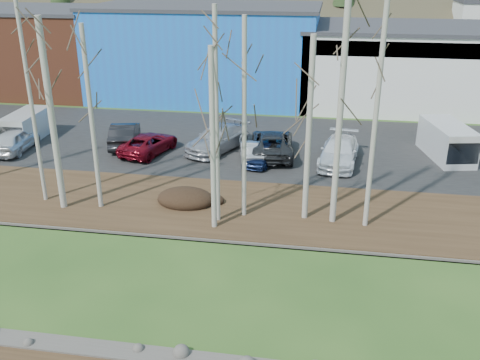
% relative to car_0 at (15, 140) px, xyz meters
% --- Properties ---
extents(near_bank_rocks, '(80.00, 0.80, 0.50)m').
position_rel_car_0_xyz_m(near_bank_rocks, '(15.12, -17.60, -0.90)').
color(near_bank_rocks, '#47423D').
rests_on(near_bank_rocks, ground).
extents(river, '(80.00, 8.00, 0.90)m').
position_rel_car_0_xyz_m(river, '(15.12, -13.50, -0.90)').
color(river, black).
rests_on(river, ground).
extents(far_bank_rocks, '(80.00, 0.80, 0.46)m').
position_rel_car_0_xyz_m(far_bank_rocks, '(15.12, -9.40, -0.90)').
color(far_bank_rocks, '#47423D').
rests_on(far_bank_rocks, ground).
extents(far_bank, '(80.00, 7.00, 0.15)m').
position_rel_car_0_xyz_m(far_bank, '(15.12, -6.20, -0.83)').
color(far_bank, '#382616').
rests_on(far_bank, ground).
extents(parking_lot, '(80.00, 14.00, 0.14)m').
position_rel_car_0_xyz_m(parking_lot, '(15.12, 4.30, -0.83)').
color(parking_lot, black).
rests_on(parking_lot, ground).
extents(building_brick, '(16.32, 12.24, 7.80)m').
position_rel_car_0_xyz_m(building_brick, '(-8.88, 18.30, 3.00)').
color(building_brick, brown).
rests_on(building_brick, ground).
extents(building_blue, '(20.40, 12.24, 8.30)m').
position_rel_car_0_xyz_m(building_blue, '(9.12, 18.30, 3.25)').
color(building_blue, blue).
rests_on(building_blue, ground).
extents(building_white, '(18.36, 12.24, 6.80)m').
position_rel_car_0_xyz_m(building_white, '(27.12, 18.29, 2.51)').
color(building_white, silver).
rests_on(building_white, ground).
extents(dirt_mound, '(3.01, 2.13, 0.59)m').
position_rel_car_0_xyz_m(dirt_mound, '(13.32, -6.17, -0.46)').
color(dirt_mound, black).
rests_on(dirt_mound, far_bank).
extents(birch_1, '(0.20, 0.20, 11.41)m').
position_rel_car_0_xyz_m(birch_1, '(5.81, -6.93, 4.95)').
color(birch_1, beige).
rests_on(birch_1, far_bank).
extents(birch_2, '(0.32, 0.32, 9.54)m').
position_rel_car_0_xyz_m(birch_2, '(7.20, -7.64, 4.02)').
color(birch_2, beige).
rests_on(birch_2, far_bank).
extents(birch_3, '(0.23, 0.23, 9.19)m').
position_rel_car_0_xyz_m(birch_3, '(9.08, -7.26, 3.84)').
color(birch_3, beige).
rests_on(birch_3, far_bank).
extents(birch_4, '(0.25, 0.25, 8.53)m').
position_rel_car_0_xyz_m(birch_4, '(15.36, -8.52, 3.51)').
color(birch_4, beige).
rests_on(birch_4, far_bank).
extents(birch_5, '(0.23, 0.23, 9.64)m').
position_rel_car_0_xyz_m(birch_5, '(16.56, -7.01, 4.07)').
color(birch_5, beige).
rests_on(birch_5, far_bank).
extents(birch_6, '(0.22, 0.22, 10.14)m').
position_rel_car_0_xyz_m(birch_6, '(15.40, -7.77, 4.32)').
color(birch_6, beige).
rests_on(birch_6, far_bank).
extents(birch_7, '(0.29, 0.29, 10.98)m').
position_rel_car_0_xyz_m(birch_7, '(20.95, -6.99, 4.74)').
color(birch_7, beige).
rests_on(birch_7, far_bank).
extents(birch_8, '(0.27, 0.27, 8.87)m').
position_rel_car_0_xyz_m(birch_8, '(19.58, -6.83, 3.68)').
color(birch_8, beige).
rests_on(birch_8, far_bank).
extents(birch_9, '(0.23, 0.23, 12.30)m').
position_rel_car_0_xyz_m(birch_9, '(22.51, -7.19, 5.40)').
color(birch_9, beige).
rests_on(birch_9, far_bank).
extents(car_0, '(2.16, 4.61, 1.53)m').
position_rel_car_0_xyz_m(car_0, '(0.00, 0.00, 0.00)').
color(car_0, silver).
rests_on(car_0, parking_lot).
extents(car_1, '(2.83, 5.11, 1.60)m').
position_rel_car_0_xyz_m(car_1, '(6.77, 2.36, 0.03)').
color(car_1, black).
rests_on(car_1, parking_lot).
extents(car_2, '(3.33, 5.19, 1.33)m').
position_rel_car_0_xyz_m(car_2, '(8.92, 1.10, -0.10)').
color(car_2, maroon).
rests_on(car_2, parking_lot).
extents(car_3, '(4.23, 5.94, 1.60)m').
position_rel_car_0_xyz_m(car_3, '(13.27, 2.42, 0.03)').
color(car_3, '#A1A3A9').
rests_on(car_3, parking_lot).
extents(car_4, '(2.24, 4.03, 1.30)m').
position_rel_car_0_xyz_m(car_4, '(16.45, 0.49, -0.11)').
color(car_4, navy).
rests_on(car_4, parking_lot).
extents(car_5, '(2.12, 4.12, 1.29)m').
position_rel_car_0_xyz_m(car_5, '(15.79, 0.80, -0.12)').
color(car_5, '#ACACAE').
rests_on(car_5, parking_lot).
extents(car_6, '(3.28, 6.03, 1.61)m').
position_rel_car_0_xyz_m(car_6, '(16.97, 2.04, 0.04)').
color(car_6, '#2B2C2E').
rests_on(car_6, parking_lot).
extents(car_7, '(2.81, 5.61, 1.56)m').
position_rel_car_0_xyz_m(car_7, '(21.27, 1.20, 0.02)').
color(car_7, white).
rests_on(car_7, parking_lot).
extents(van_white, '(3.06, 5.30, 2.18)m').
position_rel_car_0_xyz_m(van_white, '(28.13, 3.33, 0.33)').
color(van_white, white).
rests_on(van_white, parking_lot).
extents(van_grey, '(2.08, 4.52, 1.94)m').
position_rel_car_0_xyz_m(van_grey, '(-0.52, 2.31, 0.20)').
color(van_grey, silver).
rests_on(van_grey, parking_lot).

